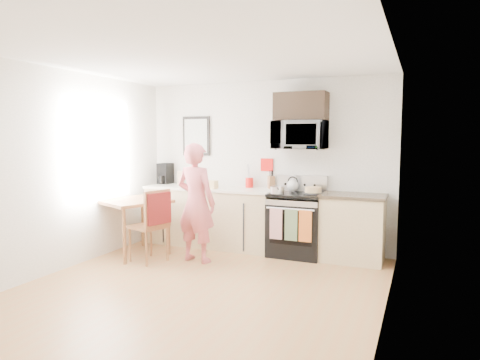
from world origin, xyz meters
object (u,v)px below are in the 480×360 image
at_px(range, 297,226).
at_px(microwave, 300,135).
at_px(person, 196,203).
at_px(dining_table, 134,206).
at_px(cake, 313,191).
at_px(chair, 155,216).

distance_m(range, microwave, 1.33).
bearing_deg(person, microwave, -134.35).
relative_size(dining_table, cake, 3.43).
distance_m(microwave, chair, 2.37).
relative_size(range, microwave, 1.53).
bearing_deg(microwave, range, -89.94).
bearing_deg(microwave, dining_table, -155.52).
bearing_deg(dining_table, chair, -25.26).
bearing_deg(chair, microwave, 53.68).
distance_m(chair, cake, 2.25).
bearing_deg(dining_table, microwave, 24.48).
xyz_separation_m(range, person, (-1.21, -0.85, 0.39)).
xyz_separation_m(dining_table, cake, (2.46, 0.89, 0.25)).
relative_size(range, cake, 4.02).
relative_size(person, cake, 5.73).
bearing_deg(person, dining_table, 10.30).
distance_m(microwave, dining_table, 2.65).
height_order(range, person, person).
relative_size(microwave, cake, 2.63).
xyz_separation_m(range, microwave, (-0.00, 0.10, 1.32)).
distance_m(range, chair, 2.05).
bearing_deg(microwave, cake, -26.70).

